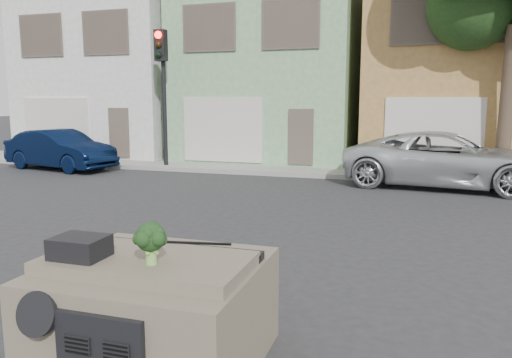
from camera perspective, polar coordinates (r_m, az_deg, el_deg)
The scene contains 13 objects.
ground_plane at distance 7.92m, azimuth -0.54°, elevation -9.91°, with size 120.00×120.00×0.00m, color #303033.
sidewalk at distance 17.94m, azimuth 9.91°, elevation 0.92°, with size 40.00×3.00×0.15m, color gray.
townhouse_white at distance 25.42m, azimuth -14.41°, elevation 11.49°, with size 7.20×8.20×7.55m, color silver.
townhouse_mint at distance 22.42m, azimuth 2.49°, elevation 12.12°, with size 7.20×8.20×7.55m, color #88B784.
townhouse_tan at distance 21.71m, azimuth 22.40°, elevation 11.56°, with size 7.20×8.20×7.55m, color #B08447.
navy_sedan at distance 19.99m, azimuth -21.36°, elevation 1.03°, with size 1.56×4.48×1.48m, color black.
silver_pickup at distance 15.88m, azimuth 20.81°, elevation -0.87°, with size 2.73×5.91×1.64m, color silver.
traffic_signal at distance 18.81m, azimuth -10.58°, elevation 8.83°, with size 0.40×0.40×5.10m, color black.
tree_near at distance 17.21m, azimuth 27.21°, elevation 13.67°, with size 4.40×4.00×8.50m, color #1F3C18.
car_dashboard at distance 5.14m, azimuth -11.32°, elevation -14.19°, with size 2.00×1.80×1.12m, color #706653.
instrument_hump at distance 4.94m, azimuth -19.49°, elevation -7.36°, with size 0.48×0.38×0.20m, color black.
wiper_arm at distance 5.14m, azimuth -6.70°, elevation -7.28°, with size 0.70×0.03×0.02m, color black.
broccoli at distance 4.55m, azimuth -11.94°, elevation -7.15°, with size 0.32×0.32×0.39m, color black.
Camera 1 is at (2.32, -7.12, 2.57)m, focal length 35.00 mm.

